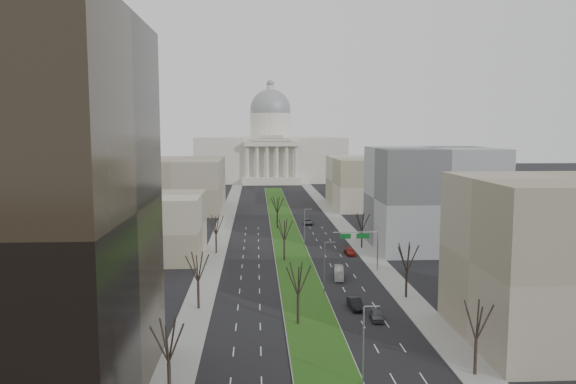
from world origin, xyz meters
name	(u,v)px	position (x,y,z in m)	size (l,w,h in m)	color
ground	(284,228)	(0.00, 120.00, 0.00)	(600.00, 600.00, 0.00)	black
median	(284,229)	(0.00, 118.99, 0.10)	(8.00, 222.03, 0.20)	#999993
sidewalk_left	(217,247)	(-17.50, 95.00, 0.07)	(5.00, 330.00, 0.15)	gray
sidewalk_right	(361,245)	(17.50, 95.00, 0.07)	(5.00, 330.00, 0.15)	gray
capitol	(271,151)	(0.00, 269.59, 16.31)	(80.00, 46.00, 55.00)	beige
building_beige_left	(143,226)	(-33.00, 85.00, 7.00)	(26.00, 22.00, 14.00)	gray
building_tan_right	(565,260)	(33.00, 32.00, 11.00)	(26.00, 24.00, 22.00)	gray
building_grey_right	(432,198)	(34.00, 92.00, 12.00)	(28.00, 26.00, 24.00)	slate
building_far_left	(180,184)	(-35.00, 160.00, 9.00)	(30.00, 40.00, 18.00)	gray
building_far_right	(373,182)	(35.00, 165.00, 9.00)	(30.00, 40.00, 18.00)	gray
tree_left_near	(168,339)	(-17.20, 18.00, 6.61)	(5.10, 5.10, 9.18)	black
tree_left_mid	(198,266)	(-17.20, 48.00, 7.00)	(5.40, 5.40, 9.72)	black
tree_left_far	(216,224)	(-17.20, 88.00, 6.84)	(5.28, 5.28, 9.50)	black
tree_right_near	(477,319)	(17.20, 22.00, 6.69)	(5.16, 5.16, 9.29)	black
tree_right_mid	(407,256)	(17.20, 52.00, 7.16)	(5.52, 5.52, 9.94)	black
tree_right_far	(362,221)	(17.20, 92.00, 6.53)	(5.04, 5.04, 9.07)	black
tree_median_a	(298,278)	(-2.00, 40.00, 7.00)	(5.40, 5.40, 9.72)	black
tree_median_b	(284,229)	(-2.00, 80.00, 7.00)	(5.40, 5.40, 9.72)	black
tree_median_c	(277,204)	(-2.00, 120.00, 7.00)	(5.40, 5.40, 9.72)	black
streetlamp_median_a	(364,344)	(3.76, 20.00, 4.81)	(1.90, 0.20, 9.16)	gray
streetlamp_median_b	(325,267)	(3.76, 55.00, 4.81)	(1.90, 0.20, 9.16)	gray
streetlamp_median_c	(305,227)	(3.76, 95.00, 4.81)	(1.90, 0.20, 9.16)	gray
mast_arm_signs	(364,241)	(13.49, 70.03, 6.11)	(9.12, 0.24, 8.09)	gray
car_grey_near	(376,315)	(9.85, 41.37, 0.78)	(1.84, 4.57, 1.56)	#4A4C51
car_black	(355,304)	(7.62, 46.77, 0.85)	(1.79, 5.14, 1.69)	black
car_red	(350,252)	(13.18, 84.95, 0.73)	(2.04, 5.01, 1.45)	maroon
car_grey_far	(308,222)	(7.49, 126.60, 0.79)	(2.61, 5.66, 1.57)	#54595D
box_van	(339,273)	(7.74, 65.14, 1.02)	(1.72, 7.33, 2.04)	white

